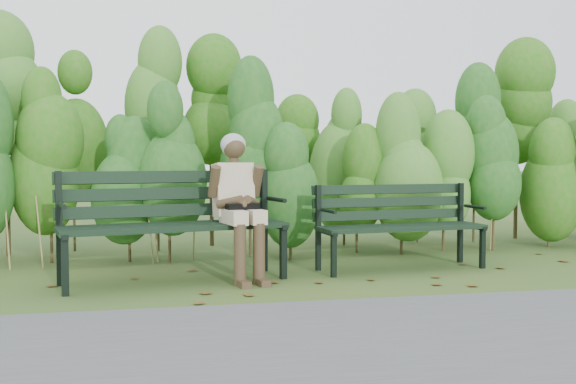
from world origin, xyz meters
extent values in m
plane|color=#345627|center=(0.00, 0.00, 0.00)|extent=(80.00, 80.00, 0.00)
cube|color=#474749|center=(0.00, -2.20, 0.01)|extent=(60.00, 2.50, 0.01)
cylinder|color=#47381E|center=(-2.14, 1.30, 0.40)|extent=(0.03, 0.03, 0.80)
ellipsoid|color=#237411|center=(-2.14, 1.30, 1.04)|extent=(0.64, 0.64, 1.44)
cylinder|color=#47381E|center=(-1.53, 1.30, 0.40)|extent=(0.03, 0.03, 0.80)
ellipsoid|color=#237411|center=(-1.53, 1.30, 1.04)|extent=(0.64, 0.64, 1.44)
cylinder|color=#47381E|center=(-0.92, 1.30, 0.40)|extent=(0.03, 0.03, 0.80)
ellipsoid|color=#237411|center=(-0.92, 1.30, 1.04)|extent=(0.64, 0.64, 1.44)
cylinder|color=#47381E|center=(-0.31, 1.30, 0.40)|extent=(0.03, 0.03, 0.80)
ellipsoid|color=#237411|center=(-0.31, 1.30, 1.04)|extent=(0.64, 0.64, 1.44)
cylinder|color=#47381E|center=(0.31, 1.30, 0.40)|extent=(0.03, 0.03, 0.80)
ellipsoid|color=#237411|center=(0.31, 1.30, 1.04)|extent=(0.64, 0.64, 1.44)
cylinder|color=#47381E|center=(0.92, 1.30, 0.40)|extent=(0.03, 0.03, 0.80)
ellipsoid|color=#237411|center=(0.92, 1.30, 1.04)|extent=(0.64, 0.64, 1.44)
cylinder|color=#47381E|center=(1.53, 1.30, 0.40)|extent=(0.03, 0.03, 0.80)
ellipsoid|color=#237411|center=(1.53, 1.30, 1.04)|extent=(0.64, 0.64, 1.44)
cylinder|color=#47381E|center=(2.14, 1.30, 0.40)|extent=(0.03, 0.03, 0.80)
ellipsoid|color=#237411|center=(2.14, 1.30, 1.04)|extent=(0.64, 0.64, 1.44)
cylinder|color=#47381E|center=(2.75, 1.30, 0.40)|extent=(0.03, 0.03, 0.80)
ellipsoid|color=#237411|center=(2.75, 1.30, 1.04)|extent=(0.64, 0.64, 1.44)
cylinder|color=#47381E|center=(3.36, 1.30, 0.40)|extent=(0.03, 0.03, 0.80)
ellipsoid|color=#237411|center=(3.36, 1.30, 1.04)|extent=(0.64, 0.64, 1.44)
cylinder|color=#47381E|center=(-2.69, 2.30, 0.55)|extent=(0.04, 0.04, 1.10)
ellipsoid|color=#1A5B1D|center=(-2.69, 2.30, 1.43)|extent=(0.70, 0.70, 1.98)
cylinder|color=#47381E|center=(-1.92, 2.30, 0.55)|extent=(0.04, 0.04, 1.10)
ellipsoid|color=#1A5B1D|center=(-1.92, 2.30, 1.43)|extent=(0.70, 0.70, 1.98)
cylinder|color=#47381E|center=(-1.15, 2.30, 0.55)|extent=(0.04, 0.04, 1.10)
ellipsoid|color=#1A5B1D|center=(-1.15, 2.30, 1.43)|extent=(0.70, 0.70, 1.98)
cylinder|color=#47381E|center=(-0.38, 2.30, 0.55)|extent=(0.04, 0.04, 1.10)
ellipsoid|color=#1A5B1D|center=(-0.38, 2.30, 1.43)|extent=(0.70, 0.70, 1.98)
cylinder|color=#47381E|center=(0.38, 2.30, 0.55)|extent=(0.04, 0.04, 1.10)
ellipsoid|color=#1A5B1D|center=(0.38, 2.30, 1.43)|extent=(0.70, 0.70, 1.98)
cylinder|color=#47381E|center=(1.15, 2.30, 0.55)|extent=(0.04, 0.04, 1.10)
ellipsoid|color=#1A5B1D|center=(1.15, 2.30, 1.43)|extent=(0.70, 0.70, 1.98)
cylinder|color=#47381E|center=(1.92, 2.30, 0.55)|extent=(0.04, 0.04, 1.10)
ellipsoid|color=#1A5B1D|center=(1.92, 2.30, 1.43)|extent=(0.70, 0.70, 1.98)
cylinder|color=#47381E|center=(2.69, 2.30, 0.55)|extent=(0.04, 0.04, 1.10)
ellipsoid|color=#1A5B1D|center=(2.69, 2.30, 1.43)|extent=(0.70, 0.70, 1.98)
cylinder|color=#47381E|center=(3.46, 2.30, 0.55)|extent=(0.04, 0.04, 1.10)
ellipsoid|color=#1A5B1D|center=(3.46, 2.30, 1.43)|extent=(0.70, 0.70, 1.98)
cylinder|color=#47381E|center=(4.22, 2.30, 0.55)|extent=(0.04, 0.04, 1.10)
ellipsoid|color=#1A5B1D|center=(4.22, 2.30, 1.43)|extent=(0.70, 0.70, 1.98)
cube|color=brown|center=(-0.91, -0.84, 0.00)|extent=(0.07, 0.09, 0.01)
cube|color=brown|center=(1.75, -0.28, 0.00)|extent=(0.10, 0.08, 0.01)
cube|color=brown|center=(-2.07, -0.59, 0.00)|extent=(0.07, 0.09, 0.01)
cube|color=brown|center=(2.88, 0.43, 0.00)|extent=(0.08, 0.10, 0.01)
cube|color=brown|center=(0.01, 0.63, 0.00)|extent=(0.07, 0.09, 0.01)
cube|color=brown|center=(1.79, 0.57, 0.00)|extent=(0.08, 0.10, 0.01)
cube|color=brown|center=(-1.57, -0.06, 0.00)|extent=(0.10, 0.11, 0.01)
cube|color=brown|center=(1.79, -0.71, 0.00)|extent=(0.09, 0.10, 0.01)
cube|color=brown|center=(2.49, 0.96, 0.00)|extent=(0.11, 0.11, 0.01)
cube|color=brown|center=(1.25, -0.48, 0.00)|extent=(0.11, 0.10, 0.01)
cube|color=brown|center=(-2.42, -0.03, 0.00)|extent=(0.11, 0.10, 0.01)
cube|color=brown|center=(-0.39, 0.57, 0.00)|extent=(0.11, 0.11, 0.01)
cube|color=brown|center=(-1.59, 0.83, 0.00)|extent=(0.09, 0.07, 0.01)
cube|color=brown|center=(1.68, -0.48, 0.00)|extent=(0.11, 0.11, 0.01)
cube|color=brown|center=(1.37, 0.36, 0.00)|extent=(0.11, 0.11, 0.01)
cube|color=brown|center=(0.09, 0.18, 0.00)|extent=(0.11, 0.10, 0.01)
cube|color=brown|center=(-1.79, -0.88, 0.00)|extent=(0.11, 0.11, 0.01)
cube|color=black|center=(-1.00, -0.10, 0.48)|extent=(1.90, 0.49, 0.04)
cube|color=black|center=(-1.03, 0.03, 0.48)|extent=(1.90, 0.49, 0.04)
cube|color=black|center=(-1.05, 0.16, 0.48)|extent=(1.90, 0.49, 0.04)
cube|color=black|center=(-1.08, 0.29, 0.48)|extent=(1.90, 0.49, 0.04)
cube|color=black|center=(-1.10, 0.39, 0.60)|extent=(1.89, 0.44, 0.11)
cube|color=black|center=(-1.10, 0.40, 0.74)|extent=(1.89, 0.44, 0.11)
cube|color=black|center=(-1.11, 0.42, 0.89)|extent=(1.89, 0.44, 0.11)
cube|color=black|center=(-1.89, -0.29, 0.24)|extent=(0.06, 0.06, 0.48)
cube|color=black|center=(-1.98, 0.15, 0.48)|extent=(0.06, 0.06, 0.96)
cube|color=black|center=(-1.94, -0.08, 0.46)|extent=(0.16, 0.53, 0.04)
cylinder|color=black|center=(-1.93, -0.14, 0.69)|extent=(0.12, 0.40, 0.04)
cube|color=black|center=(-0.10, 0.07, 0.24)|extent=(0.06, 0.06, 0.48)
cube|color=black|center=(-0.19, 0.52, 0.48)|extent=(0.06, 0.06, 0.96)
cube|color=black|center=(-0.14, 0.28, 0.46)|extent=(0.16, 0.53, 0.04)
cylinder|color=black|center=(-0.13, 0.23, 0.69)|extent=(0.12, 0.40, 0.04)
cube|color=black|center=(1.12, 0.15, 0.40)|extent=(1.62, 0.28, 0.04)
cube|color=black|center=(1.11, 0.26, 0.40)|extent=(1.62, 0.28, 0.04)
cube|color=black|center=(1.09, 0.37, 0.40)|extent=(1.62, 0.28, 0.04)
cube|color=black|center=(1.08, 0.48, 0.40)|extent=(1.62, 0.28, 0.04)
cube|color=black|center=(1.07, 0.56, 0.50)|extent=(1.61, 0.23, 0.09)
cube|color=black|center=(1.07, 0.58, 0.63)|extent=(1.61, 0.23, 0.09)
cube|color=black|center=(1.07, 0.59, 0.75)|extent=(1.61, 0.23, 0.09)
cube|color=black|center=(0.35, 0.05, 0.20)|extent=(0.05, 0.05, 0.40)
cube|color=black|center=(0.31, 0.44, 0.40)|extent=(0.05, 0.05, 0.81)
cube|color=black|center=(0.33, 0.23, 0.39)|extent=(0.09, 0.45, 0.04)
cylinder|color=black|center=(0.34, 0.19, 0.58)|extent=(0.07, 0.34, 0.03)
cube|color=black|center=(1.89, 0.22, 0.20)|extent=(0.05, 0.05, 0.40)
cube|color=black|center=(1.84, 0.60, 0.40)|extent=(0.05, 0.05, 0.81)
cube|color=black|center=(1.87, 0.40, 0.39)|extent=(0.09, 0.45, 0.04)
cylinder|color=black|center=(1.87, 0.36, 0.58)|extent=(0.07, 0.34, 0.03)
cube|color=#C5B592|center=(-0.55, -0.01, 0.56)|extent=(0.21, 0.41, 0.12)
cube|color=#C5B592|center=(-0.38, 0.03, 0.56)|extent=(0.21, 0.41, 0.12)
cylinder|color=#42321F|center=(-0.52, -0.16, 0.26)|extent=(0.12, 0.12, 0.52)
cylinder|color=#42321F|center=(-0.35, -0.13, 0.26)|extent=(0.12, 0.12, 0.52)
cube|color=#42321F|center=(-0.50, -0.24, 0.03)|extent=(0.12, 0.20, 0.06)
cube|color=#42321F|center=(-0.34, -0.20, 0.03)|extent=(0.12, 0.20, 0.06)
cube|color=#C5B592|center=(-0.52, 0.26, 0.78)|extent=(0.38, 0.30, 0.49)
cylinder|color=#42321F|center=(-0.51, 0.24, 1.03)|extent=(0.08, 0.08, 0.09)
sphere|color=#42321F|center=(-0.51, 0.23, 1.16)|extent=(0.20, 0.20, 0.20)
ellipsoid|color=gray|center=(-0.52, 0.26, 1.18)|extent=(0.23, 0.22, 0.20)
cylinder|color=#42321F|center=(-0.70, 0.15, 0.86)|extent=(0.12, 0.21, 0.29)
cylinder|color=#42321F|center=(-0.31, 0.23, 0.86)|extent=(0.12, 0.21, 0.29)
cylinder|color=#42321F|center=(-0.57, 0.05, 0.69)|extent=(0.24, 0.22, 0.12)
cylinder|color=#42321F|center=(-0.38, 0.08, 0.69)|extent=(0.18, 0.26, 0.12)
sphere|color=#42321F|center=(-0.47, 0.01, 0.67)|extent=(0.10, 0.10, 0.10)
cube|color=black|center=(-0.47, 0.02, 0.60)|extent=(0.30, 0.17, 0.15)
camera|label=1|loc=(-1.29, -5.68, 1.07)|focal=42.00mm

